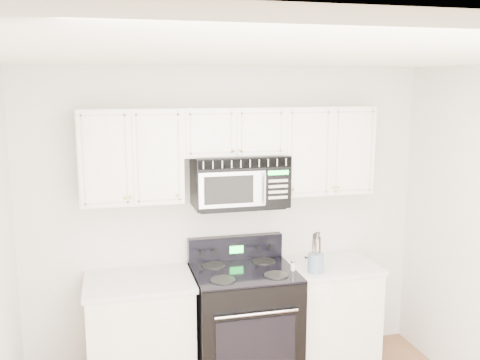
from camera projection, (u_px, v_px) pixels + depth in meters
name	position (u px, v px, depth m)	size (l,w,h in m)	color
room	(296.00, 292.00, 3.01)	(3.51, 3.51, 2.61)	#935F44
base_cabinet_left	(141.00, 337.00, 4.35)	(0.86, 0.65, 0.92)	white
base_cabinet_right	(324.00, 316.00, 4.73)	(0.86, 0.65, 0.92)	white
range	(244.00, 321.00, 4.51)	(0.84, 0.76, 1.14)	black
upper_cabinets	(232.00, 148.00, 4.41)	(2.44, 0.37, 0.75)	white
microwave	(240.00, 180.00, 4.44)	(0.78, 0.44, 0.43)	black
utensil_crock	(316.00, 262.00, 4.40)	(0.13, 0.13, 0.34)	gray
shaker_salt	(293.00, 266.00, 4.41)	(0.04, 0.04, 0.10)	silver
shaker_pepper	(307.00, 262.00, 4.50)	(0.05, 0.05, 0.11)	silver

